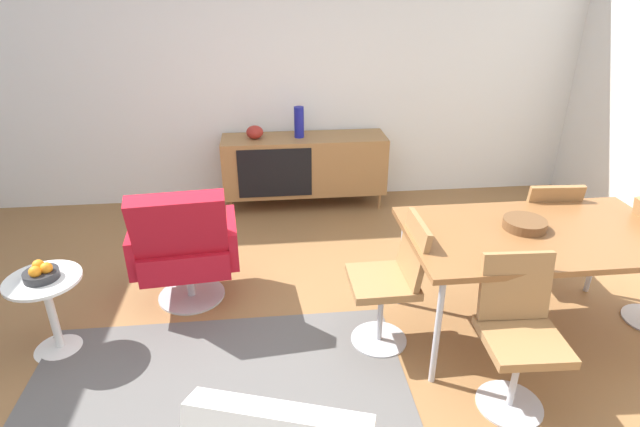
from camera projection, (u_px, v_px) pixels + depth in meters
name	position (u px, v px, depth m)	size (l,w,h in m)	color
ground_plane	(281.00, 359.00, 3.13)	(8.32, 8.32, 0.00)	olive
wall_back	(266.00, 61.00, 4.86)	(6.80, 0.12, 2.80)	silver
sideboard	(304.00, 164.00, 5.04)	(1.60, 0.45, 0.72)	olive
vase_cobalt	(299.00, 122.00, 4.85)	(0.09, 0.09, 0.30)	navy
vase_sculptural_dark	(255.00, 132.00, 4.85)	(0.16, 0.16, 0.13)	maroon
dining_table	(537.00, 238.00, 3.09)	(1.60, 0.90, 0.74)	brown
wooden_bowl_on_table	(525.00, 224.00, 3.10)	(0.26, 0.26, 0.06)	brown
dining_chair_back_right	(539.00, 227.00, 3.72)	(0.42, 0.45, 0.86)	#9E7042
dining_chair_near_window	(392.00, 278.00, 3.10)	(0.43, 0.41, 0.86)	#9E7042
dining_chair_front_left	(519.00, 330.00, 2.65)	(0.42, 0.44, 0.86)	#9E7042
lounge_chair_red	(184.00, 245.00, 3.48)	(0.76, 0.70, 0.95)	red
side_table_round	(50.00, 306.00, 3.09)	(0.44, 0.44, 0.52)	white
fruit_bowl	(41.00, 273.00, 2.99)	(0.20, 0.20, 0.11)	#262628
area_rug	(214.00, 417.00, 2.72)	(2.20, 1.70, 0.01)	#595654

